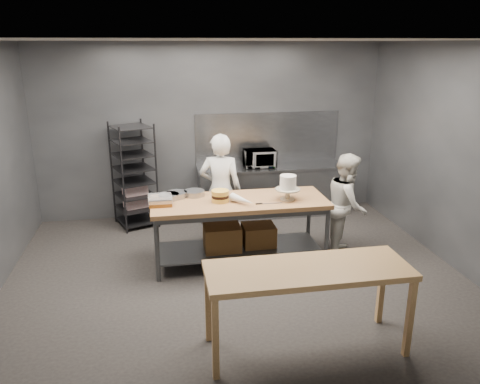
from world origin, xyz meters
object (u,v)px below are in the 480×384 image
Objects in this scene: chef_right at (347,205)px; layer_cake at (220,196)px; frosted_cake_stand at (288,185)px; near_counter at (308,276)px; work_table at (239,224)px; microwave at (260,158)px; speed_rack at (134,176)px; chef_behind at (221,190)px.

layer_cake is (-1.85, -0.04, 0.25)m from chef_right.
frosted_cake_stand is 1.47× the size of layer_cake.
layer_cake reaches higher than near_counter.
chef_right reaches higher than work_table.
frosted_cake_stand is at bearing -5.00° from layer_cake.
frosted_cake_stand is (-0.02, -1.88, 0.08)m from microwave.
speed_rack is at bearing 125.06° from layer_cake.
chef_right is (3.05, -1.68, -0.11)m from speed_rack.
layer_cake is at bearing -174.36° from work_table.
chef_right is 2.76× the size of microwave.
speed_rack is 2.11m from layer_cake.
chef_behind reaches higher than near_counter.
near_counter is 2.78m from chef_behind.
speed_rack is 1.17× the size of chef_right.
work_table is 1.39× the size of chef_behind.
frosted_cake_stand is at bearing 119.06° from chef_right.
frosted_cake_stand is (-0.93, -0.12, 0.38)m from chef_right.
chef_behind reaches higher than microwave.
chef_right is at bearing 0.59° from work_table.
microwave is (0.36, 3.85, 0.24)m from near_counter.
chef_behind is at bearing 136.57° from frosted_cake_stand.
microwave reaches higher than near_counter.
chef_behind reaches higher than work_table.
chef_behind is 0.72m from layer_cake.
work_table is at bearing -49.16° from speed_rack.
work_table is 0.87m from frosted_cake_stand.
work_table is 4.43× the size of microwave.
chef_right is at bearing 7.51° from frosted_cake_stand.
work_table is at bearing 170.89° from frosted_cake_stand.
layer_cake is at bearing 96.34° from chef_behind.
chef_behind is (1.31, -1.03, 0.00)m from speed_rack.
work_table reaches higher than near_counter.
speed_rack is 2.80m from frosted_cake_stand.
near_counter is (0.32, -2.07, 0.24)m from work_table.
near_counter is 5.81× the size of frosted_cake_stand.
work_table is 1.60× the size of chef_right.
work_table is at bearing 112.15° from chef_right.
speed_rack reaches higher than work_table.
work_table is 0.75m from chef_behind.
chef_behind is at bearing 103.38° from work_table.
work_table is 1.60m from chef_right.
layer_cake is (-0.10, -0.69, 0.14)m from chef_behind.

